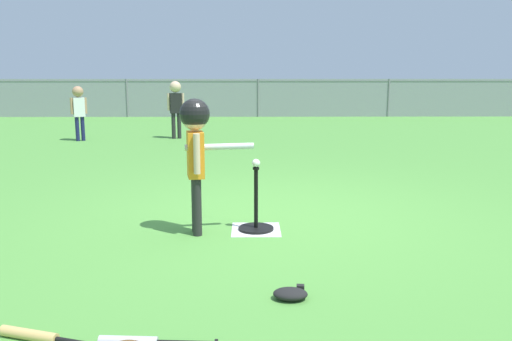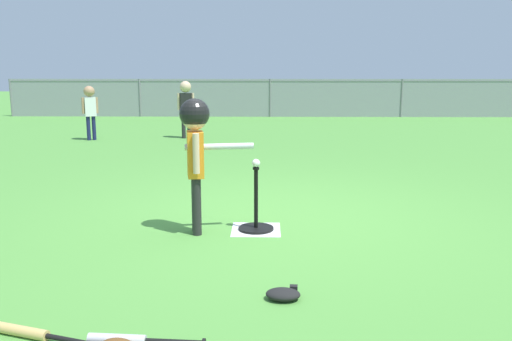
{
  "view_description": "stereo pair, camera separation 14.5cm",
  "coord_description": "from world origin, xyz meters",
  "px_view_note": "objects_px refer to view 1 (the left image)",
  "views": [
    {
      "loc": [
        -0.25,
        -5.05,
        1.43
      ],
      "look_at": [
        -0.2,
        -0.42,
        0.55
      ],
      "focal_mm": 37.21,
      "sensor_mm": 36.0,
      "label": 1
    },
    {
      "loc": [
        -0.11,
        -5.04,
        1.43
      ],
      "look_at": [
        -0.2,
        -0.42,
        0.55
      ],
      "focal_mm": 37.21,
      "sensor_mm": 36.0,
      "label": 2
    }
  ],
  "objects_px": {
    "batting_tee": "(256,221)",
    "spare_bat_wood": "(40,336)",
    "fielder_near_left": "(176,102)",
    "baseball_on_tee": "(256,163)",
    "fielder_deep_right": "(79,106)",
    "glove_near_bats": "(291,294)",
    "batter_child": "(196,139)"
  },
  "relations": [
    {
      "from": "batting_tee",
      "to": "spare_bat_wood",
      "type": "distance_m",
      "value": 2.32
    },
    {
      "from": "fielder_near_left",
      "to": "batting_tee",
      "type": "bearing_deg",
      "value": -76.18
    },
    {
      "from": "baseball_on_tee",
      "to": "spare_bat_wood",
      "type": "bearing_deg",
      "value": -120.51
    },
    {
      "from": "fielder_deep_right",
      "to": "spare_bat_wood",
      "type": "distance_m",
      "value": 8.51
    },
    {
      "from": "fielder_deep_right",
      "to": "glove_near_bats",
      "type": "relative_size",
      "value": 4.79
    },
    {
      "from": "baseball_on_tee",
      "to": "fielder_near_left",
      "type": "bearing_deg",
      "value": 103.82
    },
    {
      "from": "batting_tee",
      "to": "spare_bat_wood",
      "type": "bearing_deg",
      "value": -120.51
    },
    {
      "from": "batting_tee",
      "to": "baseball_on_tee",
      "type": "height_order",
      "value": "baseball_on_tee"
    },
    {
      "from": "batter_child",
      "to": "fielder_near_left",
      "type": "distance_m",
      "value": 6.68
    },
    {
      "from": "batting_tee",
      "to": "baseball_on_tee",
      "type": "distance_m",
      "value": 0.53
    },
    {
      "from": "fielder_near_left",
      "to": "baseball_on_tee",
      "type": "bearing_deg",
      "value": -76.18
    },
    {
      "from": "fielder_deep_right",
      "to": "glove_near_bats",
      "type": "distance_m",
      "value": 8.51
    },
    {
      "from": "spare_bat_wood",
      "to": "batting_tee",
      "type": "bearing_deg",
      "value": 59.49
    },
    {
      "from": "batting_tee",
      "to": "batter_child",
      "type": "height_order",
      "value": "batter_child"
    },
    {
      "from": "batting_tee",
      "to": "batter_child",
      "type": "bearing_deg",
      "value": -169.53
    },
    {
      "from": "batting_tee",
      "to": "batter_child",
      "type": "distance_m",
      "value": 0.93
    },
    {
      "from": "baseball_on_tee",
      "to": "fielder_deep_right",
      "type": "relative_size",
      "value": 0.07
    },
    {
      "from": "fielder_deep_right",
      "to": "spare_bat_wood",
      "type": "height_order",
      "value": "fielder_deep_right"
    },
    {
      "from": "baseball_on_tee",
      "to": "glove_near_bats",
      "type": "height_order",
      "value": "baseball_on_tee"
    },
    {
      "from": "fielder_near_left",
      "to": "spare_bat_wood",
      "type": "height_order",
      "value": "fielder_near_left"
    },
    {
      "from": "fielder_near_left",
      "to": "spare_bat_wood",
      "type": "xyz_separation_m",
      "value": [
        0.42,
        -8.5,
        -0.74
      ]
    },
    {
      "from": "baseball_on_tee",
      "to": "glove_near_bats",
      "type": "bearing_deg",
      "value": -82.15
    },
    {
      "from": "batting_tee",
      "to": "batter_child",
      "type": "xyz_separation_m",
      "value": [
        -0.52,
        -0.1,
        0.76
      ]
    },
    {
      "from": "fielder_deep_right",
      "to": "spare_bat_wood",
      "type": "bearing_deg",
      "value": -74.04
    },
    {
      "from": "batter_child",
      "to": "fielder_near_left",
      "type": "relative_size",
      "value": 1.0
    },
    {
      "from": "spare_bat_wood",
      "to": "batter_child",
      "type": "bearing_deg",
      "value": 70.87
    },
    {
      "from": "batting_tee",
      "to": "fielder_deep_right",
      "type": "height_order",
      "value": "fielder_deep_right"
    },
    {
      "from": "fielder_near_left",
      "to": "spare_bat_wood",
      "type": "relative_size",
      "value": 1.75
    },
    {
      "from": "batter_child",
      "to": "baseball_on_tee",
      "type": "bearing_deg",
      "value": 10.47
    },
    {
      "from": "batter_child",
      "to": "glove_near_bats",
      "type": "relative_size",
      "value": 5.17
    },
    {
      "from": "fielder_near_left",
      "to": "fielder_deep_right",
      "type": "distance_m",
      "value": 1.94
    },
    {
      "from": "batting_tee",
      "to": "batter_child",
      "type": "relative_size",
      "value": 0.49
    }
  ]
}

